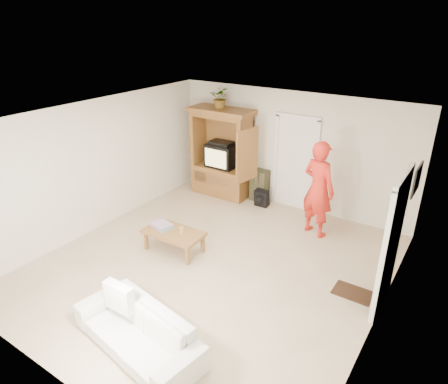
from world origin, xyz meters
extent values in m
plane|color=tan|center=(0.00, 0.00, 0.00)|extent=(6.00, 6.00, 0.00)
plane|color=white|center=(0.00, 0.00, 2.60)|extent=(6.00, 6.00, 0.00)
plane|color=silver|center=(0.00, 3.00, 1.30)|extent=(5.50, 0.00, 5.50)
plane|color=silver|center=(0.00, -3.00, 1.30)|extent=(5.50, 0.00, 5.50)
plane|color=silver|center=(-2.75, 0.00, 1.30)|extent=(0.00, 6.00, 6.00)
plane|color=silver|center=(2.75, 0.00, 1.30)|extent=(0.00, 6.00, 6.00)
cube|color=brown|center=(-1.60, 2.65, 0.35)|extent=(1.40, 0.60, 0.70)
cube|color=brown|center=(-2.25, 2.65, 1.30)|extent=(0.10, 0.60, 1.20)
cube|color=brown|center=(-0.95, 2.65, 1.30)|extent=(0.10, 0.60, 1.20)
cube|color=brown|center=(-1.60, 2.92, 1.30)|extent=(1.40, 0.06, 1.20)
cube|color=brown|center=(-1.60, 2.65, 1.95)|extent=(1.40, 0.60, 0.10)
cube|color=brown|center=(-1.60, 2.65, 2.05)|extent=(1.52, 0.68, 0.10)
cube|color=brown|center=(-0.62, 2.18, 1.30)|extent=(0.16, 0.67, 1.15)
cube|color=black|center=(-1.60, 2.68, 0.97)|extent=(0.70, 0.52, 0.55)
cube|color=tan|center=(-1.60, 2.41, 0.98)|extent=(0.58, 0.02, 0.42)
cube|color=black|center=(-1.60, 2.65, 1.29)|extent=(0.55, 0.35, 0.08)
cube|color=brown|center=(-1.60, 2.37, 0.45)|extent=(1.19, 0.03, 0.25)
cube|color=white|center=(0.15, 2.97, 1.02)|extent=(0.85, 0.05, 2.04)
cube|color=black|center=(2.73, 0.60, 1.02)|extent=(0.05, 0.90, 2.04)
cube|color=black|center=(2.73, 1.90, 1.60)|extent=(0.03, 0.60, 0.48)
cube|color=#382316|center=(2.30, 0.60, 0.01)|extent=(0.60, 0.40, 0.02)
imported|color=#4C7238|center=(-1.60, 2.63, 2.34)|extent=(0.54, 0.50, 0.49)
imported|color=red|center=(1.05, 2.08, 0.96)|extent=(0.81, 0.66, 1.92)
imported|color=silver|center=(0.30, -2.10, 0.28)|extent=(2.03, 1.06, 0.56)
cube|color=brown|center=(-0.86, -0.01, 0.38)|extent=(1.13, 0.64, 0.06)
cube|color=brown|center=(-1.33, -0.25, 0.18)|extent=(0.06, 0.06, 0.35)
cube|color=brown|center=(-1.35, 0.21, 0.18)|extent=(0.06, 0.06, 0.35)
cube|color=brown|center=(-0.37, -0.22, 0.18)|extent=(0.06, 0.06, 0.35)
cube|color=brown|center=(-0.38, 0.24, 0.18)|extent=(0.06, 0.06, 0.35)
cube|color=#FF54A9|center=(-1.14, -0.01, 0.45)|extent=(0.43, 0.35, 0.08)
cylinder|color=tan|center=(-0.71, 0.04, 0.46)|extent=(0.08, 0.08, 0.10)
camera|label=1|loc=(3.45, -4.79, 4.03)|focal=32.00mm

